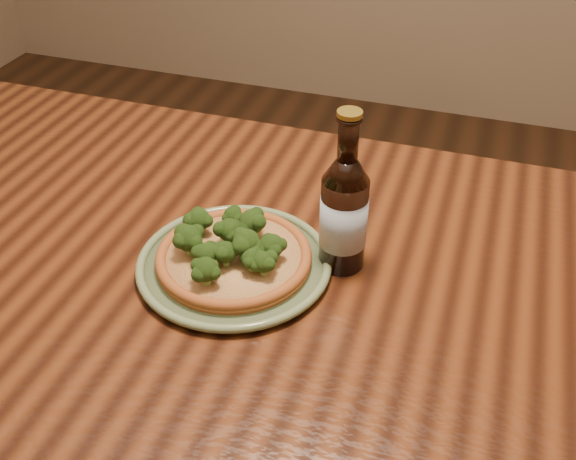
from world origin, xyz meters
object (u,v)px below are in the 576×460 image
(plate, at_px, (234,264))
(beer_bottle, at_px, (344,212))
(table, at_px, (162,284))
(pizza, at_px, (233,253))

(plate, height_order, beer_bottle, beer_bottle)
(table, xyz_separation_m, pizza, (0.15, -0.02, 0.12))
(table, distance_m, pizza, 0.19)
(table, distance_m, beer_bottle, 0.36)
(beer_bottle, bearing_deg, plate, -170.11)
(pizza, distance_m, beer_bottle, 0.18)
(pizza, relative_size, beer_bottle, 0.91)
(table, xyz_separation_m, beer_bottle, (0.30, 0.04, 0.19))
(plate, xyz_separation_m, pizza, (-0.00, -0.00, 0.02))
(table, height_order, pizza, pizza)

